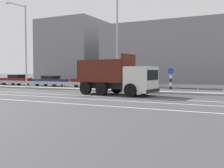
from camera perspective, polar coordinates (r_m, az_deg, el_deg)
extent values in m
plane|color=#424244|center=(24.55, -5.44, -1.82)|extent=(320.00, 320.00, 0.00)
cube|color=silver|center=(20.32, -1.30, -2.75)|extent=(57.26, 0.16, 0.01)
cube|color=silver|center=(18.43, -4.42, -3.32)|extent=(57.26, 0.16, 0.01)
cube|color=silver|center=(16.12, -9.44, -4.22)|extent=(57.26, 0.16, 0.01)
cube|color=gray|center=(26.28, -3.13, -1.31)|extent=(31.49, 1.10, 0.18)
cube|color=#9EA0A5|center=(27.44, -1.75, -0.03)|extent=(57.26, 0.04, 0.32)
cylinder|color=#ADADB2|center=(35.91, -21.36, -0.06)|extent=(0.09, 0.09, 0.62)
cylinder|color=#ADADB2|center=(34.40, -19.00, -0.14)|extent=(0.09, 0.09, 0.62)
cylinder|color=#ADADB2|center=(32.94, -16.42, -0.22)|extent=(0.09, 0.09, 0.62)
cylinder|color=#ADADB2|center=(31.56, -13.62, -0.31)|extent=(0.09, 0.09, 0.62)
cylinder|color=#ADADB2|center=(30.27, -10.56, -0.40)|extent=(0.09, 0.09, 0.62)
cylinder|color=#ADADB2|center=(29.06, -7.24, -0.51)|extent=(0.09, 0.09, 0.62)
cylinder|color=#ADADB2|center=(27.97, -3.65, -0.62)|extent=(0.09, 0.09, 0.62)
cylinder|color=#ADADB2|center=(26.99, 0.22, -0.74)|extent=(0.09, 0.09, 0.62)
cylinder|color=#ADADB2|center=(26.14, 4.36, -0.86)|extent=(0.09, 0.09, 0.62)
cylinder|color=#ADADB2|center=(25.44, 8.76, -0.98)|extent=(0.09, 0.09, 0.62)
cylinder|color=#ADADB2|center=(24.89, 13.37, -1.10)|extent=(0.09, 0.09, 0.62)
cylinder|color=#ADADB2|center=(24.52, 18.16, -1.22)|extent=(0.09, 0.09, 0.62)
cylinder|color=#ADADB2|center=(24.32, 23.06, -1.34)|extent=(0.09, 0.09, 0.62)
cube|color=silver|center=(20.77, 6.35, 1.02)|extent=(2.20, 2.62, 2.03)
cube|color=black|center=(20.36, 8.91, 1.95)|extent=(0.23, 2.10, 0.77)
cube|color=black|center=(20.39, 8.97, -1.45)|extent=(0.33, 2.40, 0.24)
cube|color=black|center=(22.39, -1.30, -0.23)|extent=(4.71, 1.77, 0.53)
cube|color=#511E14|center=(22.38, -1.31, 0.60)|extent=(4.62, 2.76, 0.12)
cube|color=#511E14|center=(23.31, 0.19, 2.98)|extent=(4.41, 0.52, 1.75)
cube|color=#511E14|center=(21.42, -2.94, 3.00)|extent=(4.41, 0.52, 1.75)
cube|color=#511E14|center=(21.27, 3.60, 3.59)|extent=(0.32, 2.35, 2.18)
cube|color=#511E14|center=(23.60, -5.73, 2.96)|extent=(0.32, 2.35, 1.75)
cylinder|color=black|center=(22.02, 6.97, -0.99)|extent=(1.07, 0.42, 1.04)
cylinder|color=black|center=(19.87, 4.09, -1.38)|extent=(1.07, 0.42, 1.04)
cylinder|color=black|center=(23.24, 1.02, -0.78)|extent=(1.07, 0.42, 1.04)
cylinder|color=black|center=(21.22, -2.28, -1.11)|extent=(1.07, 0.42, 1.04)
cylinder|color=black|center=(24.10, -2.29, -0.65)|extent=(1.07, 0.42, 1.04)
cylinder|color=black|center=(22.15, -5.74, -0.96)|extent=(1.07, 0.42, 1.04)
cylinder|color=white|center=(23.58, 12.63, -1.65)|extent=(0.16, 0.16, 0.33)
cylinder|color=black|center=(23.56, 12.64, -0.84)|extent=(0.16, 0.16, 0.33)
cylinder|color=white|center=(23.54, 12.65, -0.03)|extent=(0.16, 0.16, 0.33)
cylinder|color=black|center=(23.53, 12.66, 0.78)|extent=(0.16, 0.16, 0.33)
cylinder|color=white|center=(23.52, 12.67, 1.59)|extent=(0.16, 0.16, 0.33)
cylinder|color=#1E4CB2|center=(23.51, 12.68, 2.75)|extent=(0.62, 0.03, 0.62)
cylinder|color=white|center=(23.51, 12.68, 2.75)|extent=(0.67, 0.02, 0.67)
cylinder|color=#ADADB2|center=(31.88, -18.23, 7.62)|extent=(0.18, 0.18, 9.47)
cylinder|color=#ADADB2|center=(31.91, -19.94, 15.93)|extent=(0.30, 2.23, 0.10)
cube|color=silver|center=(31.22, -21.60, 16.05)|extent=(0.72, 0.26, 0.12)
cylinder|color=#ADADB2|center=(25.50, 1.13, 9.00)|extent=(0.18, 0.18, 9.46)
cylinder|color=black|center=(44.03, -22.69, 0.38)|extent=(0.61, 0.25, 0.60)
cube|color=maroon|center=(40.40, -20.21, 0.74)|extent=(4.60, 1.81, 0.71)
cube|color=black|center=(40.29, -20.09, 1.59)|extent=(1.94, 1.57, 0.48)
cylinder|color=black|center=(40.88, -22.43, 0.22)|extent=(0.60, 0.21, 0.60)
cylinder|color=black|center=(42.02, -20.74, 0.32)|extent=(0.60, 0.21, 0.60)
cylinder|color=black|center=(38.82, -19.62, 0.15)|extent=(0.60, 0.21, 0.60)
cylinder|color=black|center=(40.01, -17.92, 0.25)|extent=(0.60, 0.21, 0.60)
cube|color=navy|center=(36.00, -13.38, 0.56)|extent=(4.97, 1.98, 0.64)
cube|color=black|center=(35.88, -13.22, 1.42)|extent=(2.13, 1.63, 0.45)
cylinder|color=black|center=(36.46, -16.01, 0.05)|extent=(0.61, 0.23, 0.60)
cylinder|color=black|center=(37.64, -14.23, 0.15)|extent=(0.61, 0.23, 0.60)
cylinder|color=black|center=(34.39, -12.44, -0.07)|extent=(0.61, 0.23, 0.60)
cylinder|color=black|center=(35.64, -10.68, 0.04)|extent=(0.61, 0.23, 0.60)
cube|color=maroon|center=(32.53, -5.08, 0.51)|extent=(4.30, 1.96, 0.78)
cube|color=black|center=(32.45, -4.89, 1.71)|extent=(1.86, 1.59, 0.58)
cylinder|color=black|center=(32.47, -7.77, -0.19)|extent=(0.61, 0.24, 0.60)
cylinder|color=black|center=(33.86, -6.42, -0.06)|extent=(0.61, 0.24, 0.60)
cylinder|color=black|center=(31.26, -3.63, -0.28)|extent=(0.61, 0.24, 0.60)
cylinder|color=black|center=(32.69, -2.41, -0.15)|extent=(0.61, 0.24, 0.60)
cube|color=gray|center=(50.40, -7.16, 6.81)|extent=(10.57, 13.28, 11.09)
cube|color=gray|center=(38.94, 16.64, 6.03)|extent=(23.13, 11.63, 8.52)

